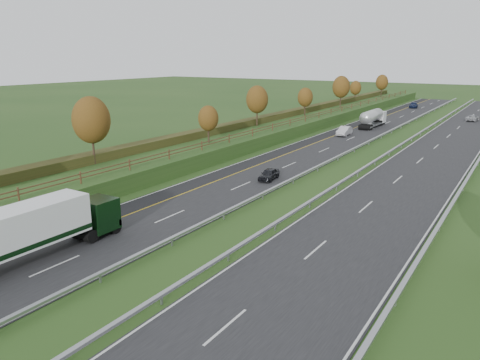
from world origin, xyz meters
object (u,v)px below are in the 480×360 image
object	(u,v)px
road_tanker	(373,118)
car_small_far	(414,105)
car_silver_mid	(344,131)
car_oncoming	(472,118)
car_dark_near	(269,174)
box_lorry	(14,235)

from	to	relation	value
road_tanker	car_small_far	world-z (taller)	road_tanker
road_tanker	car_small_far	size ratio (longest dim) A/B	2.22
car_silver_mid	car_small_far	world-z (taller)	car_silver_mid
car_small_far	car_oncoming	size ratio (longest dim) A/B	1.07
car_silver_mid	car_dark_near	bearing A→B (deg)	-86.85
box_lorry	car_small_far	world-z (taller)	box_lorry
box_lorry	car_silver_mid	world-z (taller)	box_lorry
road_tanker	car_oncoming	distance (m)	26.05
car_dark_near	car_oncoming	xyz separation A→B (m)	(13.73, 68.36, 0.01)
road_tanker	car_dark_near	bearing A→B (deg)	-87.31
car_silver_mid	car_small_far	distance (m)	54.96
road_tanker	car_small_far	xyz separation A→B (m)	(-1.11, 41.84, -1.09)
box_lorry	car_oncoming	xyz separation A→B (m)	(17.04, 97.82, -1.63)
car_oncoming	car_small_far	bearing A→B (deg)	-48.84
car_small_far	car_oncoming	distance (m)	27.31
road_tanker	car_silver_mid	size ratio (longest dim) A/B	2.28
box_lorry	car_dark_near	bearing A→B (deg)	83.61
car_silver_mid	box_lorry	bearing A→B (deg)	-92.39
road_tanker	car_silver_mid	xyz separation A→B (m)	(-1.19, -13.12, -1.01)
box_lorry	car_dark_near	xyz separation A→B (m)	(3.30, 29.46, -1.65)
box_lorry	car_small_far	distance (m)	119.14
car_dark_near	car_silver_mid	size ratio (longest dim) A/B	0.77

